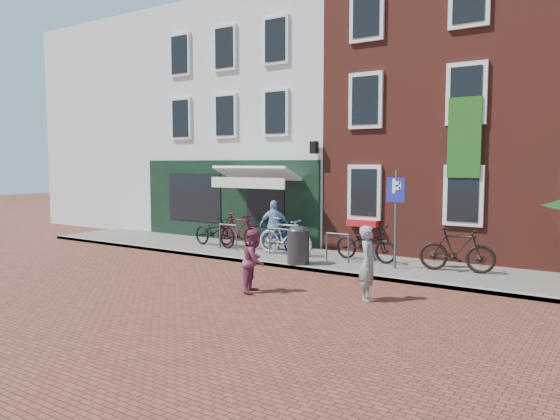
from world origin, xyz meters
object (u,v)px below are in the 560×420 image
Objects in this scene: litter_bin at (298,243)px; boy at (254,261)px; woman at (368,263)px; bicycle_4 at (366,243)px; parking_sign at (396,205)px; bicycle_5 at (457,250)px; bicycle_0 at (215,231)px; bicycle_2 at (278,235)px; cafe_person at (274,225)px; bicycle_3 at (285,236)px; bicycle_1 at (238,230)px.

litter_bin is 0.79× the size of boy.
woman is 4.08m from bicycle_4.
parking_sign is at bearing 19.76° from litter_bin.
parking_sign reaches higher than bicycle_5.
bicycle_0 is (-4.65, 4.07, -0.10)m from boy.
bicycle_2 is at bearing 172.32° from parking_sign.
bicycle_2 is at bearing 121.89° from cafe_person.
bicycle_3 is at bearing 84.66° from bicycle_5.
bicycle_1 is 7.19m from bicycle_5.
bicycle_3 and bicycle_5 have the same top height.
cafe_person is at bearing -77.40° from bicycle_1.
woman is 1.12× the size of boy.
bicycle_2 is 1.03× the size of bicycle_3.
bicycle_3 is (2.10, -0.37, 0.00)m from bicycle_1.
bicycle_4 is (5.36, 0.35, 0.00)m from bicycle_0.
woman is at bearing -78.45° from parking_sign.
bicycle_1 is 4.59m from bicycle_4.
bicycle_2 is (-4.75, 3.67, -0.18)m from woman.
cafe_person reaches higher than boy.
cafe_person is 0.82× the size of bicycle_0.
bicycle_5 is at bearing 150.56° from cafe_person.
woman is (0.64, -3.12, -1.01)m from parking_sign.
parking_sign is 4.32m from bicycle_2.
bicycle_5 is at bearing -71.19° from bicycle_2.
litter_bin is 0.43× the size of parking_sign.
bicycle_1 is 1.00× the size of bicycle_3.
bicycle_3 is at bearing -108.50° from bicycle_2.
litter_bin is at bearing 41.76° from woman.
bicycle_4 is at bearing -70.07° from bicycle_2.
bicycle_5 is (5.88, -0.26, -0.23)m from cafe_person.
bicycle_1 reaches higher than bicycle_0.
parking_sign is (2.48, 0.89, 1.12)m from litter_bin.
bicycle_5 is (2.60, -0.10, 0.06)m from bicycle_4.
litter_bin is at bearing -111.72° from bicycle_2.
bicycle_4 is at bearing 78.82° from bicycle_5.
cafe_person is 1.01m from bicycle_3.
bicycle_0 is at bearing 164.49° from litter_bin.
bicycle_5 reaches higher than litter_bin.
woman reaches higher than litter_bin.
boy is 0.89× the size of cafe_person.
woman is at bearing -107.95° from bicycle_2.
boy is at bearing -115.21° from parking_sign.
woman is 2.56m from boy.
bicycle_2 is 1.00× the size of bicycle_4.
parking_sign is 3.77m from bicycle_3.
bicycle_1 is at bearing -60.82° from bicycle_0.
cafe_person reaches higher than bicycle_4.
bicycle_0 is at bearing -13.38° from cafe_person.
cafe_person is (-5.02, 3.84, 0.11)m from woman.
cafe_person is 0.85× the size of bicycle_1.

